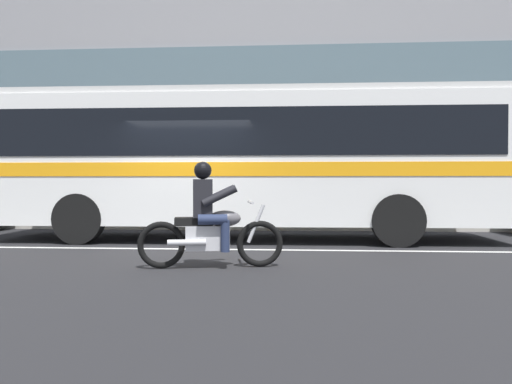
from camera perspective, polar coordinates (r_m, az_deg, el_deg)
The scene contains 7 objects.
ground_plane at distance 10.07m, azimuth -7.85°, elevation -6.11°, with size 60.00×60.00×0.00m, color black.
sidewalk_curb at distance 15.07m, azimuth -3.83°, elevation -3.47°, with size 28.00×3.80×0.15m, color #B7B2A8.
lane_center_stripe at distance 9.49m, azimuth -8.60°, elevation -6.53°, with size 26.60×0.14×0.01m, color silver.
office_building_facade at distance 18.38m, azimuth -2.81°, elevation 20.77°, with size 28.00×0.89×14.92m.
transit_bus at distance 11.03m, azimuth -0.80°, elevation 4.31°, with size 11.03×2.70×3.22m.
motorcycle_with_rider at distance 7.29m, azimuth -5.34°, elevation -3.63°, with size 2.12×0.73×1.56m.
fire_hydrant at distance 13.96m, azimuth 7.60°, elevation -2.01°, with size 0.22×0.30×0.75m.
Camera 1 is at (2.07, -9.78, 1.24)m, focal length 34.56 mm.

